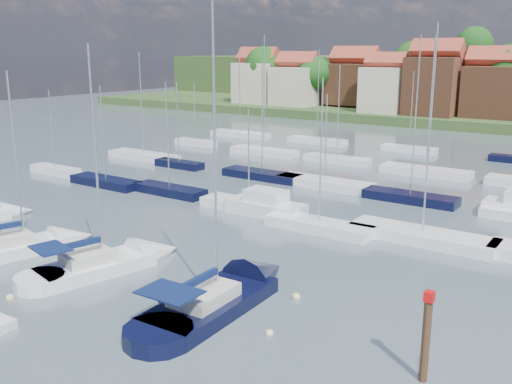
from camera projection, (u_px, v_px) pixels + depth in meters
The scene contains 11 objects.
ground at pixel (407, 180), 62.50m from camera, with size 260.00×260.00×0.00m, color #415158.
sailboat_left at pixel (33, 246), 40.52m from camera, with size 5.03×10.35×13.68m.
sailboat_centre at pixel (115, 263), 37.35m from camera, with size 5.60×11.81×15.53m.
sailboat_navy at pixel (231, 293), 32.65m from camera, with size 3.89×13.41×18.36m.
timber_piling at pixel (424, 357), 24.38m from camera, with size 0.40×0.40×6.42m.
buoy_c at pixel (23, 291), 33.75m from camera, with size 0.41×0.41×0.41m, color beige.
buoy_d at pixel (171, 355), 26.70m from camera, with size 0.48×0.48×0.48m, color beige.
buoy_e at pixel (296, 299), 32.77m from camera, with size 0.51×0.51×0.51m, color beige.
buoy_g at pixel (10, 300), 32.64m from camera, with size 0.46×0.46×0.46m, color beige.
buoy_h at pixel (269, 335), 28.57m from camera, with size 0.44×0.44×0.44m, color beige.
marina_field at pixel (408, 187), 57.47m from camera, with size 79.62×41.41×15.93m.
Camera 1 is at (20.92, -19.59, 13.91)m, focal length 40.00 mm.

